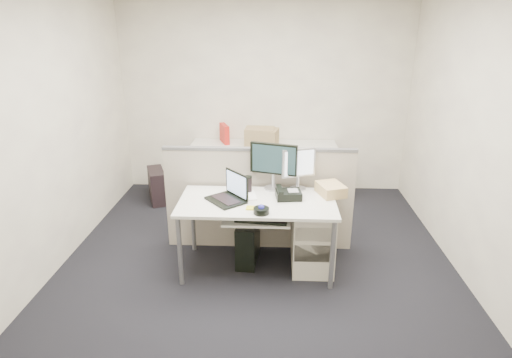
# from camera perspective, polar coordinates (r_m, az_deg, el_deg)

# --- Properties ---
(floor) EXTENTS (4.00, 4.50, 0.01)m
(floor) POSITION_cam_1_polar(r_m,az_deg,el_deg) (4.43, 0.15, -11.70)
(floor) COLOR black
(floor) RESTS_ON ground
(wall_back) EXTENTS (4.00, 0.02, 2.70)m
(wall_back) POSITION_cam_1_polar(r_m,az_deg,el_deg) (6.09, 1.15, 10.92)
(wall_back) COLOR #EAE4C6
(wall_back) RESTS_ON ground
(wall_front) EXTENTS (4.00, 0.02, 2.70)m
(wall_front) POSITION_cam_1_polar(r_m,az_deg,el_deg) (1.81, -3.17, -13.12)
(wall_front) COLOR #EAE4C6
(wall_front) RESTS_ON ground
(wall_left) EXTENTS (0.02, 4.50, 2.70)m
(wall_left) POSITION_cam_1_polar(r_m,az_deg,el_deg) (4.45, -26.65, 5.22)
(wall_left) COLOR #EAE4C6
(wall_left) RESTS_ON ground
(wall_right) EXTENTS (0.02, 4.50, 2.70)m
(wall_right) POSITION_cam_1_polar(r_m,az_deg,el_deg) (4.29, 28.00, 4.51)
(wall_right) COLOR #EAE4C6
(wall_right) RESTS_ON ground
(desk) EXTENTS (1.50, 0.75, 0.73)m
(desk) POSITION_cam_1_polar(r_m,az_deg,el_deg) (4.12, 0.15, -3.78)
(desk) COLOR silver
(desk) RESTS_ON floor
(keyboard_tray) EXTENTS (0.62, 0.32, 0.02)m
(keyboard_tray) POSITION_cam_1_polar(r_m,az_deg,el_deg) (3.97, 0.03, -5.43)
(keyboard_tray) COLOR silver
(keyboard_tray) RESTS_ON desk
(drawer_pedestal) EXTENTS (0.40, 0.55, 0.65)m
(drawer_pedestal) POSITION_cam_1_polar(r_m,az_deg,el_deg) (4.32, 7.55, -7.73)
(drawer_pedestal) COLOR beige
(drawer_pedestal) RESTS_ON floor
(cubicle_partition) EXTENTS (2.00, 0.06, 1.10)m
(cubicle_partition) POSITION_cam_1_polar(r_m,az_deg,el_deg) (4.57, 0.41, -2.81)
(cubicle_partition) COLOR #A6998B
(cubicle_partition) RESTS_ON floor
(back_counter) EXTENTS (2.00, 0.60, 0.72)m
(back_counter) POSITION_cam_1_polar(r_m,az_deg,el_deg) (6.02, 0.99, 1.09)
(back_counter) COLOR beige
(back_counter) RESTS_ON floor
(monitor_main) EXTENTS (0.52, 0.32, 0.48)m
(monitor_main) POSITION_cam_1_polar(r_m,az_deg,el_deg) (4.30, 2.35, 1.67)
(monitor_main) COLOR black
(monitor_main) RESTS_ON desk
(monitor_small) EXTENTS (0.39, 0.28, 0.43)m
(monitor_small) POSITION_cam_1_polar(r_m,az_deg,el_deg) (4.31, 5.67, 1.25)
(monitor_small) COLOR #B7B7BC
(monitor_small) RESTS_ON desk
(laptop) EXTENTS (0.43, 0.44, 0.27)m
(laptop) POSITION_cam_1_polar(r_m,az_deg,el_deg) (4.04, -4.11, -1.24)
(laptop) COLOR black
(laptop) RESTS_ON desk
(trackball) EXTENTS (0.18, 0.18, 0.05)m
(trackball) POSITION_cam_1_polar(r_m,az_deg,el_deg) (3.82, 0.71, -4.24)
(trackball) COLOR black
(trackball) RESTS_ON desk
(desk_phone) EXTENTS (0.26, 0.22, 0.08)m
(desk_phone) POSITION_cam_1_polar(r_m,az_deg,el_deg) (4.15, 4.35, -2.09)
(desk_phone) COLOR black
(desk_phone) RESTS_ON desk
(paper_stack) EXTENTS (0.24, 0.28, 0.01)m
(paper_stack) POSITION_cam_1_polar(r_m,az_deg,el_deg) (4.20, -1.41, -2.20)
(paper_stack) COLOR white
(paper_stack) RESTS_ON desk
(sticky_pad) EXTENTS (0.09, 0.09, 0.01)m
(sticky_pad) POSITION_cam_1_polar(r_m,az_deg,el_deg) (3.93, -0.70, -3.89)
(sticky_pad) COLOR yellow
(sticky_pad) RESTS_ON desk
(travel_mug) EXTENTS (0.09, 0.09, 0.16)m
(travel_mug) POSITION_cam_1_polar(r_m,az_deg,el_deg) (4.27, -1.05, -0.78)
(travel_mug) COLOR black
(travel_mug) RESTS_ON desk
(banana) EXTENTS (0.16, 0.16, 0.04)m
(banana) POSITION_cam_1_polar(r_m,az_deg,el_deg) (4.17, 4.06, -2.21)
(banana) COLOR #F4F748
(banana) RESTS_ON desk
(cellphone) EXTENTS (0.09, 0.12, 0.01)m
(cellphone) POSITION_cam_1_polar(r_m,az_deg,el_deg) (4.28, -1.73, -1.76)
(cellphone) COLOR black
(cellphone) RESTS_ON desk
(manila_folders) EXTENTS (0.31, 0.35, 0.11)m
(manila_folders) POSITION_cam_1_polar(r_m,az_deg,el_deg) (4.29, 9.94, -1.36)
(manila_folders) COLOR tan
(manila_folders) RESTS_ON desk
(keyboard) EXTENTS (0.49, 0.22, 0.03)m
(keyboard) POSITION_cam_1_polar(r_m,az_deg,el_deg) (3.92, 0.74, -5.38)
(keyboard) COLOR black
(keyboard) RESTS_ON keyboard_tray
(pc_tower_desk) EXTENTS (0.23, 0.49, 0.45)m
(pc_tower_desk) POSITION_cam_1_polar(r_m,az_deg,el_deg) (4.44, -1.08, -8.24)
(pc_tower_desk) COLOR black
(pc_tower_desk) RESTS_ON floor
(pc_tower_spare_dark) EXTENTS (0.36, 0.52, 0.45)m
(pc_tower_spare_dark) POSITION_cam_1_polar(r_m,az_deg,el_deg) (6.01, -13.07, -0.87)
(pc_tower_spare_dark) COLOR black
(pc_tower_spare_dark) RESTS_ON floor
(pc_tower_spare_silver) EXTENTS (0.30, 0.43, 0.37)m
(pc_tower_spare_silver) POSITION_cam_1_polar(r_m,az_deg,el_deg) (6.35, -10.80, 0.08)
(pc_tower_spare_silver) COLOR #B7B7BC
(pc_tower_spare_silver) RESTS_ON floor
(cardboard_box_left) EXTENTS (0.40, 0.31, 0.29)m
(cardboard_box_left) POSITION_cam_1_polar(r_m,az_deg,el_deg) (5.76, 0.48, 5.43)
(cardboard_box_left) COLOR #907851
(cardboard_box_left) RESTS_ON back_counter
(cardboard_box_right) EXTENTS (0.43, 0.36, 0.27)m
(cardboard_box_right) POSITION_cam_1_polar(r_m,az_deg,el_deg) (5.76, 0.98, 5.36)
(cardboard_box_right) COLOR #907851
(cardboard_box_right) RESTS_ON back_counter
(red_binder) EXTENTS (0.17, 0.30, 0.28)m
(red_binder) POSITION_cam_1_polar(r_m,az_deg,el_deg) (6.01, -4.22, 5.97)
(red_binder) COLOR red
(red_binder) RESTS_ON back_counter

